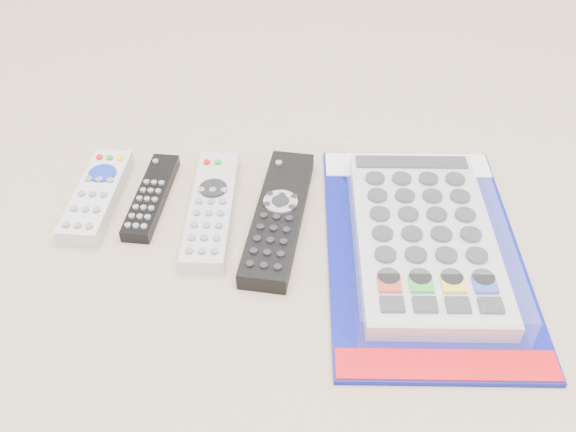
{
  "coord_description": "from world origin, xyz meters",
  "views": [
    {
      "loc": [
        0.05,
        -0.56,
        0.53
      ],
      "look_at": [
        0.04,
        0.01,
        0.01
      ],
      "focal_mm": 40.0,
      "sensor_mm": 36.0,
      "label": 1
    }
  ],
  "objects_px": {
    "remote_large_black": "(279,216)",
    "jumbo_remote_packaged": "(424,235)",
    "remote_silver_dvd": "(211,208)",
    "remote_small_grey": "(97,195)",
    "remote_slim_black": "(151,196)"
  },
  "relations": [
    {
      "from": "remote_small_grey",
      "to": "remote_large_black",
      "type": "xyz_separation_m",
      "value": [
        0.23,
        -0.03,
        -0.0
      ]
    },
    {
      "from": "jumbo_remote_packaged",
      "to": "remote_silver_dvd",
      "type": "bearing_deg",
      "value": 168.04
    },
    {
      "from": "jumbo_remote_packaged",
      "to": "remote_small_grey",
      "type": "bearing_deg",
      "value": 169.31
    },
    {
      "from": "remote_small_grey",
      "to": "remote_silver_dvd",
      "type": "bearing_deg",
      "value": -4.84
    },
    {
      "from": "remote_small_grey",
      "to": "jumbo_remote_packaged",
      "type": "relative_size",
      "value": 0.45
    },
    {
      "from": "remote_large_black",
      "to": "jumbo_remote_packaged",
      "type": "height_order",
      "value": "jumbo_remote_packaged"
    },
    {
      "from": "remote_small_grey",
      "to": "remote_large_black",
      "type": "bearing_deg",
      "value": -5.08
    },
    {
      "from": "remote_silver_dvd",
      "to": "remote_large_black",
      "type": "bearing_deg",
      "value": -8.4
    },
    {
      "from": "remote_small_grey",
      "to": "remote_large_black",
      "type": "distance_m",
      "value": 0.23
    },
    {
      "from": "remote_slim_black",
      "to": "jumbo_remote_packaged",
      "type": "xyz_separation_m",
      "value": [
        0.33,
        -0.08,
        0.01
      ]
    },
    {
      "from": "remote_silver_dvd",
      "to": "jumbo_remote_packaged",
      "type": "relative_size",
      "value": 0.56
    },
    {
      "from": "remote_slim_black",
      "to": "remote_silver_dvd",
      "type": "bearing_deg",
      "value": -11.9
    },
    {
      "from": "remote_small_grey",
      "to": "jumbo_remote_packaged",
      "type": "height_order",
      "value": "jumbo_remote_packaged"
    },
    {
      "from": "remote_slim_black",
      "to": "jumbo_remote_packaged",
      "type": "height_order",
      "value": "jumbo_remote_packaged"
    },
    {
      "from": "remote_slim_black",
      "to": "jumbo_remote_packaged",
      "type": "relative_size",
      "value": 0.43
    }
  ]
}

